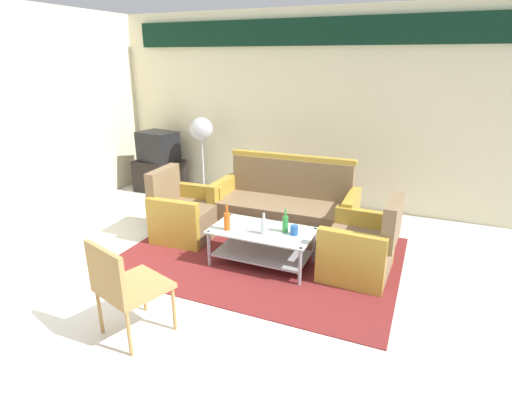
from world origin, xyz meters
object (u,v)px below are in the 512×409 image
coffee_table (262,242)px  bottle_clear (264,226)px  television (158,146)px  armchair_left (185,215)px  bottle_orange (227,221)px  armchair_right (361,249)px  cup (294,230)px  tv_stand (161,176)px  wicker_chair (123,283)px  pedestal_fan (202,134)px  bottle_green (285,223)px  couch (284,209)px

coffee_table → bottle_clear: size_ratio=4.83×
coffee_table → television: television is taller
armchair_left → bottle_orange: bearing=58.5°
armchair_right → cup: size_ratio=8.50×
armchair_right → tv_stand: size_ratio=1.06×
cup → wicker_chair: size_ratio=0.12×
armchair_left → tv_stand: 2.02m
tv_stand → television: (0.00, 0.00, 0.50)m
pedestal_fan → tv_stand: bearing=-176.5°
armchair_left → bottle_green: 1.46m
coffee_table → wicker_chair: 1.66m
cup → armchair_left: bearing=169.2°
couch → wicker_chair: couch is taller
bottle_green → cup: bottle_green is taller
cup → pedestal_fan: size_ratio=0.08×
bottle_clear → armchair_left: bearing=162.3°
coffee_table → bottle_green: (0.24, 0.05, 0.23)m
cup → television: bearing=149.3°
pedestal_fan → armchair_left: bearing=-68.2°
couch → pedestal_fan: bearing=-28.9°
armchair_right → tv_stand: 3.92m
armchair_right → cup: bearing=108.6°
bottle_clear → tv_stand: bearing=145.0°
television → wicker_chair: bearing=131.6°
armchair_right → pedestal_fan: size_ratio=0.67×
coffee_table → bottle_green: 0.34m
coffee_table → wicker_chair: bearing=-108.4°
cup → tv_stand: 3.42m
bottle_green → tv_stand: bottle_green is taller
armchair_left → pedestal_fan: bearing=-161.3°
tv_stand → bottle_green: bearing=-31.2°
coffee_table → bottle_clear: bearing=-58.7°
armchair_left → cup: bearing=76.0°
couch → bottle_orange: size_ratio=6.68×
armchair_left → bottle_orange: 0.97m
bottle_green → wicker_chair: (-0.76, -1.61, -0.01)m
bottle_orange → wicker_chair: (-0.17, -1.42, -0.02)m
coffee_table → bottle_orange: 0.44m
armchair_left → television: 2.08m
coffee_table → wicker_chair: (-0.52, -1.56, 0.22)m
wicker_chair → coffee_table: bearing=89.2°
wicker_chair → bottle_orange: bearing=100.6°
armchair_left → cup: (1.53, -0.29, 0.17)m
cup → wicker_chair: bearing=-118.9°
television → pedestal_fan: size_ratio=0.53×
bottle_orange → cup: size_ratio=2.72×
coffee_table → tv_stand: bearing=145.8°
cup → pedestal_fan: (-2.13, 1.79, 0.55)m
armchair_left → armchair_right: size_ratio=1.00×
television → couch: bearing=171.2°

